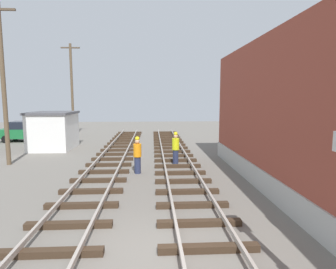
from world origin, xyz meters
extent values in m
plane|color=slate|center=(0.00, 0.00, 0.00)|extent=(80.00, 80.00, 0.00)
cube|color=#38281C|center=(1.23, 0.00, 0.09)|extent=(2.50, 0.24, 0.18)
cube|color=#38281C|center=(1.23, 1.42, 0.09)|extent=(2.50, 0.24, 0.18)
cube|color=#38281C|center=(1.23, 2.84, 0.09)|extent=(2.50, 0.24, 0.18)
cube|color=#38281C|center=(1.23, 4.26, 0.09)|extent=(2.50, 0.24, 0.18)
cube|color=#38281C|center=(1.23, 5.68, 0.09)|extent=(2.50, 0.24, 0.18)
cube|color=#38281C|center=(1.23, 7.10, 0.09)|extent=(2.50, 0.24, 0.18)
cube|color=#38281C|center=(1.23, 8.52, 0.09)|extent=(2.50, 0.24, 0.18)
cube|color=#38281C|center=(1.23, 9.94, 0.09)|extent=(2.50, 0.24, 0.18)
cube|color=#38281C|center=(1.23, 11.36, 0.09)|extent=(2.50, 0.24, 0.18)
cube|color=#38281C|center=(1.23, 12.78, 0.09)|extent=(2.50, 0.24, 0.18)
cube|color=#38281C|center=(1.23, 14.20, 0.09)|extent=(2.50, 0.24, 0.18)
cube|color=#38281C|center=(1.23, 15.62, 0.09)|extent=(2.50, 0.24, 0.18)
cube|color=#38281C|center=(1.23, 17.04, 0.09)|extent=(2.50, 0.24, 0.18)
cube|color=#38281C|center=(1.23, 18.47, 0.09)|extent=(2.50, 0.24, 0.18)
cube|color=#38281C|center=(1.23, 19.89, 0.09)|extent=(2.50, 0.24, 0.18)
cube|color=#38281C|center=(1.23, 21.31, 0.09)|extent=(2.50, 0.24, 0.18)
cube|color=#38281C|center=(1.23, 22.73, 0.09)|extent=(2.50, 0.24, 0.18)
cube|color=#38281C|center=(1.23, 24.15, 0.09)|extent=(2.50, 0.24, 0.18)
cube|color=#9E9389|center=(0.51, 0.00, 0.25)|extent=(0.08, 49.71, 0.14)
cube|color=#9E9389|center=(1.95, 0.00, 0.25)|extent=(0.08, 49.71, 0.14)
cube|color=#38281C|center=(-2.55, 0.00, 0.09)|extent=(2.50, 0.24, 0.18)
cube|color=#38281C|center=(-2.55, 1.51, 0.09)|extent=(2.50, 0.24, 0.18)
cube|color=#38281C|center=(-2.55, 3.01, 0.09)|extent=(2.50, 0.24, 0.18)
cube|color=#38281C|center=(-2.55, 4.52, 0.09)|extent=(2.50, 0.24, 0.18)
cube|color=#38281C|center=(-2.55, 6.03, 0.09)|extent=(2.50, 0.24, 0.18)
cube|color=#38281C|center=(-2.55, 7.53, 0.09)|extent=(2.50, 0.24, 0.18)
cube|color=#38281C|center=(-2.55, 9.04, 0.09)|extent=(2.50, 0.24, 0.18)
cube|color=#38281C|center=(-2.55, 10.55, 0.09)|extent=(2.50, 0.24, 0.18)
cube|color=#38281C|center=(-2.55, 12.05, 0.09)|extent=(2.50, 0.24, 0.18)
cube|color=#38281C|center=(-2.55, 13.56, 0.09)|extent=(2.50, 0.24, 0.18)
cube|color=#38281C|center=(-2.55, 15.06, 0.09)|extent=(2.50, 0.24, 0.18)
cube|color=#38281C|center=(-2.55, 16.57, 0.09)|extent=(2.50, 0.24, 0.18)
cube|color=#38281C|center=(-2.55, 18.08, 0.09)|extent=(2.50, 0.24, 0.18)
cube|color=#38281C|center=(-2.55, 19.58, 0.09)|extent=(2.50, 0.24, 0.18)
cube|color=#38281C|center=(-2.55, 21.09, 0.09)|extent=(2.50, 0.24, 0.18)
cube|color=#38281C|center=(-2.55, 22.60, 0.09)|extent=(2.50, 0.24, 0.18)
cube|color=#38281C|center=(-2.55, 24.10, 0.09)|extent=(2.50, 0.24, 0.18)
cube|color=#9E9389|center=(-3.27, 0.00, 0.25)|extent=(0.08, 49.71, 0.14)
cube|color=#9E9389|center=(-1.83, 0.00, 0.25)|extent=(0.08, 49.71, 0.14)
cube|color=#B2B2AD|center=(4.22, 2.09, 0.45)|extent=(0.08, 19.47, 0.90)
cube|color=silver|center=(-7.46, 14.89, 1.30)|extent=(2.80, 3.60, 2.60)
cube|color=#4C4C51|center=(-7.46, 14.89, 2.68)|extent=(3.00, 3.80, 0.16)
cube|color=brown|center=(-8.88, 14.89, 1.00)|extent=(0.06, 0.90, 2.00)
cube|color=#1E6B38|center=(-11.22, 18.87, 0.72)|extent=(4.20, 1.80, 0.80)
cube|color=#1E232D|center=(-11.22, 18.87, 1.44)|extent=(2.31, 1.66, 0.64)
cylinder|color=black|center=(-9.92, 19.77, 0.32)|extent=(0.64, 0.24, 0.64)
cylinder|color=black|center=(-9.92, 17.97, 0.32)|extent=(0.64, 0.24, 0.64)
cylinder|color=black|center=(-12.52, 19.77, 0.32)|extent=(0.64, 0.24, 0.64)
cylinder|color=black|center=(-12.52, 17.97, 0.32)|extent=(0.64, 0.24, 0.64)
cylinder|color=brown|center=(-8.27, 9.78, 4.42)|extent=(0.24, 0.24, 8.83)
cylinder|color=brown|center=(-7.97, 22.09, 4.50)|extent=(0.24, 0.24, 8.99)
cube|color=#4C3D2D|center=(-7.97, 22.09, 8.59)|extent=(1.80, 0.12, 0.12)
cylinder|color=#262D4C|center=(1.18, 9.32, 0.42)|extent=(0.32, 0.32, 0.85)
cylinder|color=yellow|center=(1.18, 9.32, 1.18)|extent=(0.40, 0.40, 0.65)
sphere|color=tan|center=(1.18, 9.32, 1.62)|extent=(0.24, 0.24, 0.24)
sphere|color=yellow|center=(1.18, 9.32, 1.76)|extent=(0.22, 0.22, 0.22)
cylinder|color=#262D4C|center=(-0.88, 7.48, 0.42)|extent=(0.32, 0.32, 0.85)
cylinder|color=orange|center=(-0.88, 7.48, 1.18)|extent=(0.40, 0.40, 0.65)
sphere|color=tan|center=(-0.88, 7.48, 1.62)|extent=(0.24, 0.24, 0.24)
sphere|color=yellow|center=(-0.88, 7.48, 1.76)|extent=(0.22, 0.22, 0.22)
camera|label=1|loc=(-0.12, -6.44, 3.72)|focal=30.29mm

